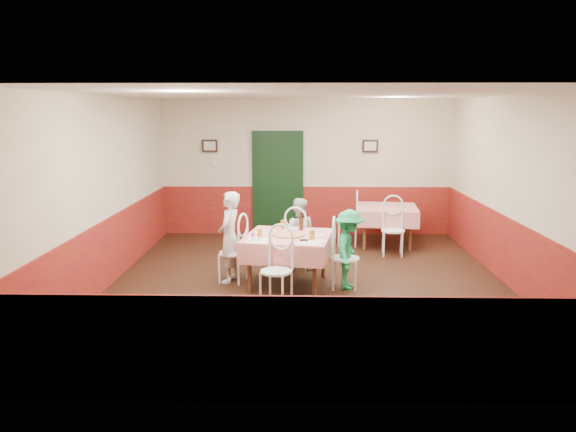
{
  "coord_description": "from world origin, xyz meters",
  "views": [
    {
      "loc": [
        -0.12,
        -8.13,
        2.59
      ],
      "look_at": [
        -0.31,
        -0.05,
        1.05
      ],
      "focal_mm": 35.0,
      "sensor_mm": 36.0,
      "label": 1
    }
  ],
  "objects_px": {
    "main_table": "(288,260)",
    "pizza": "(289,235)",
    "diner_right": "(349,249)",
    "glass_a": "(260,234)",
    "second_table": "(387,226)",
    "beer_bottle": "(301,222)",
    "chair_near": "(276,271)",
    "chair_right": "(345,258)",
    "chair_left": "(233,253)",
    "chair_second_b": "(393,231)",
    "diner_far": "(298,234)",
    "wallet": "(304,240)",
    "chair_far": "(298,242)",
    "glass_c": "(283,225)",
    "glass_b": "(312,235)",
    "chair_second_a": "(348,222)",
    "diner_left": "(230,237)"
  },
  "relations": [
    {
      "from": "glass_a",
      "to": "glass_c",
      "type": "xyz_separation_m",
      "value": [
        0.32,
        0.6,
        0.01
      ]
    },
    {
      "from": "chair_near",
      "to": "beer_bottle",
      "type": "height_order",
      "value": "beer_bottle"
    },
    {
      "from": "glass_b",
      "to": "chair_near",
      "type": "bearing_deg",
      "value": -131.47
    },
    {
      "from": "main_table",
      "to": "pizza",
      "type": "bearing_deg",
      "value": -65.92
    },
    {
      "from": "chair_left",
      "to": "chair_right",
      "type": "relative_size",
      "value": 1.0
    },
    {
      "from": "chair_second_b",
      "to": "pizza",
      "type": "distance_m",
      "value": 2.59
    },
    {
      "from": "chair_far",
      "to": "glass_a",
      "type": "height_order",
      "value": "chair_far"
    },
    {
      "from": "beer_bottle",
      "to": "diner_right",
      "type": "bearing_deg",
      "value": -36.79
    },
    {
      "from": "chair_left",
      "to": "glass_a",
      "type": "relative_size",
      "value": 7.28
    },
    {
      "from": "chair_left",
      "to": "chair_right",
      "type": "bearing_deg",
      "value": 97.99
    },
    {
      "from": "pizza",
      "to": "glass_a",
      "type": "height_order",
      "value": "glass_a"
    },
    {
      "from": "chair_left",
      "to": "diner_right",
      "type": "xyz_separation_m",
      "value": [
        1.73,
        -0.29,
        0.14
      ]
    },
    {
      "from": "diner_far",
      "to": "diner_right",
      "type": "distance_m",
      "value": 1.27
    },
    {
      "from": "chair_right",
      "to": "wallet",
      "type": "height_order",
      "value": "chair_right"
    },
    {
      "from": "chair_second_b",
      "to": "diner_far",
      "type": "relative_size",
      "value": 0.77
    },
    {
      "from": "chair_left",
      "to": "wallet",
      "type": "relative_size",
      "value": 8.18
    },
    {
      "from": "chair_right",
      "to": "wallet",
      "type": "distance_m",
      "value": 0.72
    },
    {
      "from": "second_table",
      "to": "chair_second_a",
      "type": "distance_m",
      "value": 0.75
    },
    {
      "from": "beer_bottle",
      "to": "diner_far",
      "type": "relative_size",
      "value": 0.21
    },
    {
      "from": "chair_second_b",
      "to": "wallet",
      "type": "height_order",
      "value": "chair_second_b"
    },
    {
      "from": "diner_right",
      "to": "wallet",
      "type": "bearing_deg",
      "value": 118.58
    },
    {
      "from": "chair_near",
      "to": "beer_bottle",
      "type": "distance_m",
      "value": 1.33
    },
    {
      "from": "diner_left",
      "to": "chair_right",
      "type": "bearing_deg",
      "value": 93.35
    },
    {
      "from": "main_table",
      "to": "chair_second_a",
      "type": "height_order",
      "value": "chair_second_a"
    },
    {
      "from": "second_table",
      "to": "beer_bottle",
      "type": "distance_m",
      "value": 2.77
    },
    {
      "from": "second_table",
      "to": "beer_bottle",
      "type": "xyz_separation_m",
      "value": [
        -1.65,
        -2.16,
        0.51
      ]
    },
    {
      "from": "chair_right",
      "to": "glass_a",
      "type": "distance_m",
      "value": 1.3
    },
    {
      "from": "glass_b",
      "to": "chair_second_a",
      "type": "bearing_deg",
      "value": 75.18
    },
    {
      "from": "chair_far",
      "to": "chair_near",
      "type": "xyz_separation_m",
      "value": [
        -0.28,
        -1.68,
        0.0
      ]
    },
    {
      "from": "chair_second_a",
      "to": "chair_second_b",
      "type": "height_order",
      "value": "same"
    },
    {
      "from": "main_table",
      "to": "glass_b",
      "type": "relative_size",
      "value": 8.67
    },
    {
      "from": "diner_right",
      "to": "glass_a",
      "type": "bearing_deg",
      "value": 101.63
    },
    {
      "from": "pizza",
      "to": "beer_bottle",
      "type": "height_order",
      "value": "beer_bottle"
    },
    {
      "from": "chair_second_b",
      "to": "diner_far",
      "type": "height_order",
      "value": "diner_far"
    },
    {
      "from": "chair_far",
      "to": "glass_c",
      "type": "xyz_separation_m",
      "value": [
        -0.23,
        -0.41,
        0.38
      ]
    },
    {
      "from": "pizza",
      "to": "diner_right",
      "type": "bearing_deg",
      "value": -7.83
    },
    {
      "from": "pizza",
      "to": "glass_b",
      "type": "height_order",
      "value": "glass_b"
    },
    {
      "from": "glass_c",
      "to": "chair_left",
      "type": "bearing_deg",
      "value": -158.96
    },
    {
      "from": "main_table",
      "to": "wallet",
      "type": "xyz_separation_m",
      "value": [
        0.24,
        -0.36,
        0.4
      ]
    },
    {
      "from": "chair_right",
      "to": "diner_right",
      "type": "relative_size",
      "value": 0.77
    },
    {
      "from": "main_table",
      "to": "wallet",
      "type": "distance_m",
      "value": 0.58
    },
    {
      "from": "main_table",
      "to": "beer_bottle",
      "type": "xyz_separation_m",
      "value": [
        0.19,
        0.37,
        0.51
      ]
    },
    {
      "from": "chair_left",
      "to": "chair_right",
      "type": "xyz_separation_m",
      "value": [
        1.68,
        -0.28,
        0.0
      ]
    },
    {
      "from": "chair_left",
      "to": "glass_c",
      "type": "bearing_deg",
      "value": 128.58
    },
    {
      "from": "main_table",
      "to": "diner_right",
      "type": "xyz_separation_m",
      "value": [
        0.89,
        -0.15,
        0.21
      ]
    },
    {
      "from": "chair_second_a",
      "to": "diner_left",
      "type": "bearing_deg",
      "value": -34.01
    },
    {
      "from": "chair_second_b",
      "to": "diner_far",
      "type": "xyz_separation_m",
      "value": [
        -1.69,
        -0.89,
        0.14
      ]
    },
    {
      "from": "main_table",
      "to": "pizza",
      "type": "distance_m",
      "value": 0.4
    },
    {
      "from": "chair_right",
      "to": "second_table",
      "type": "bearing_deg",
      "value": -13.81
    },
    {
      "from": "chair_second_a",
      "to": "glass_c",
      "type": "xyz_separation_m",
      "value": [
        -1.18,
        -2.1,
        0.38
      ]
    }
  ]
}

